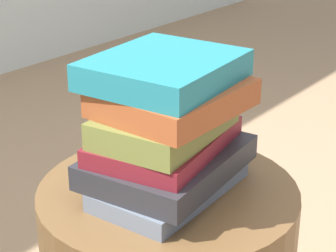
{
  "coord_description": "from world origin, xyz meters",
  "views": [
    {
      "loc": [
        -0.76,
        -0.59,
        1.0
      ],
      "look_at": [
        0.0,
        0.0,
        0.59
      ],
      "focal_mm": 66.08,
      "sensor_mm": 36.0,
      "label": 1
    }
  ],
  "objects_px": {
    "book_maroon": "(164,141)",
    "book_charcoal": "(168,161)",
    "book_rust": "(173,98)",
    "book_slate": "(170,184)",
    "book_teal": "(166,69)",
    "book_olive": "(164,122)"
  },
  "relations": [
    {
      "from": "book_maroon",
      "to": "book_charcoal",
      "type": "bearing_deg",
      "value": -59.69
    },
    {
      "from": "book_maroon",
      "to": "book_rust",
      "type": "bearing_deg",
      "value": -96.89
    },
    {
      "from": "book_slate",
      "to": "book_rust",
      "type": "distance_m",
      "value": 0.16
    },
    {
      "from": "book_slate",
      "to": "book_charcoal",
      "type": "bearing_deg",
      "value": 51.28
    },
    {
      "from": "book_slate",
      "to": "book_teal",
      "type": "bearing_deg",
      "value": 52.18
    },
    {
      "from": "book_rust",
      "to": "book_maroon",
      "type": "bearing_deg",
      "value": 93.65
    },
    {
      "from": "book_slate",
      "to": "book_maroon",
      "type": "bearing_deg",
      "value": 71.37
    },
    {
      "from": "book_slate",
      "to": "book_maroon",
      "type": "distance_m",
      "value": 0.08
    },
    {
      "from": "book_maroon",
      "to": "book_olive",
      "type": "height_order",
      "value": "book_olive"
    },
    {
      "from": "book_rust",
      "to": "book_teal",
      "type": "xyz_separation_m",
      "value": [
        0.01,
        0.02,
        0.04
      ]
    },
    {
      "from": "book_rust",
      "to": "book_teal",
      "type": "relative_size",
      "value": 0.98
    },
    {
      "from": "book_olive",
      "to": "book_rust",
      "type": "xyz_separation_m",
      "value": [
        0.01,
        -0.01,
        0.04
      ]
    },
    {
      "from": "book_charcoal",
      "to": "book_olive",
      "type": "relative_size",
      "value": 1.17
    },
    {
      "from": "book_charcoal",
      "to": "book_teal",
      "type": "height_order",
      "value": "book_teal"
    },
    {
      "from": "book_charcoal",
      "to": "book_rust",
      "type": "height_order",
      "value": "book_rust"
    },
    {
      "from": "book_maroon",
      "to": "book_olive",
      "type": "xyz_separation_m",
      "value": [
        -0.0,
        -0.01,
        0.04
      ]
    },
    {
      "from": "book_charcoal",
      "to": "book_teal",
      "type": "xyz_separation_m",
      "value": [
        0.0,
        0.01,
        0.16
      ]
    },
    {
      "from": "book_maroon",
      "to": "book_teal",
      "type": "xyz_separation_m",
      "value": [
        0.01,
        0.0,
        0.13
      ]
    },
    {
      "from": "book_slate",
      "to": "book_olive",
      "type": "relative_size",
      "value": 1.13
    },
    {
      "from": "book_rust",
      "to": "book_charcoal",
      "type": "bearing_deg",
      "value": 76.92
    },
    {
      "from": "book_slate",
      "to": "book_maroon",
      "type": "relative_size",
      "value": 1.04
    },
    {
      "from": "book_slate",
      "to": "book_teal",
      "type": "distance_m",
      "value": 0.2
    }
  ]
}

